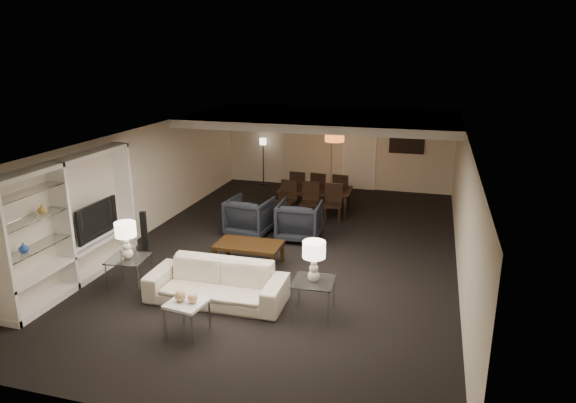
# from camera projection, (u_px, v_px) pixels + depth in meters

# --- Properties ---
(floor) EXTENTS (11.00, 11.00, 0.00)m
(floor) POSITION_uv_depth(u_px,v_px,m) (288.00, 250.00, 11.12)
(floor) COLOR black
(floor) RESTS_ON ground
(ceiling) EXTENTS (7.00, 11.00, 0.02)m
(ceiling) POSITION_uv_depth(u_px,v_px,m) (288.00, 135.00, 10.40)
(ceiling) COLOR silver
(ceiling) RESTS_ON ground
(wall_back) EXTENTS (7.00, 0.02, 2.50)m
(wall_back) POSITION_uv_depth(u_px,v_px,m) (337.00, 148.00, 15.83)
(wall_back) COLOR beige
(wall_back) RESTS_ON ground
(wall_front) EXTENTS (7.00, 0.02, 2.50)m
(wall_front) POSITION_uv_depth(u_px,v_px,m) (152.00, 325.00, 5.70)
(wall_front) COLOR beige
(wall_front) RESTS_ON ground
(wall_left) EXTENTS (0.02, 11.00, 2.50)m
(wall_left) POSITION_uv_depth(u_px,v_px,m) (140.00, 183.00, 11.68)
(wall_left) COLOR beige
(wall_left) RESTS_ON ground
(wall_right) EXTENTS (0.02, 11.00, 2.50)m
(wall_right) POSITION_uv_depth(u_px,v_px,m) (463.00, 208.00, 9.84)
(wall_right) COLOR beige
(wall_right) RESTS_ON ground
(ceiling_soffit) EXTENTS (7.00, 4.00, 0.20)m
(ceiling_soffit) POSITION_uv_depth(u_px,v_px,m) (324.00, 119.00, 13.65)
(ceiling_soffit) COLOR silver
(ceiling_soffit) RESTS_ON ceiling
(curtains) EXTENTS (1.50, 0.12, 2.40)m
(curtains) POSITION_uv_depth(u_px,v_px,m) (308.00, 148.00, 16.00)
(curtains) COLOR beige
(curtains) RESTS_ON wall_back
(door) EXTENTS (0.90, 0.05, 2.10)m
(door) POSITION_uv_depth(u_px,v_px,m) (359.00, 156.00, 15.67)
(door) COLOR silver
(door) RESTS_ON wall_back
(painting) EXTENTS (0.95, 0.04, 0.65)m
(painting) POSITION_uv_depth(u_px,v_px,m) (407.00, 142.00, 15.15)
(painting) COLOR #142D38
(painting) RESTS_ON wall_back
(media_unit) EXTENTS (0.38, 3.40, 2.35)m
(media_unit) POSITION_uv_depth(u_px,v_px,m) (73.00, 223.00, 9.26)
(media_unit) COLOR white
(media_unit) RESTS_ON wall_left
(pendant_light) EXTENTS (0.52, 0.52, 0.24)m
(pendant_light) POSITION_uv_depth(u_px,v_px,m) (335.00, 137.00, 13.71)
(pendant_light) COLOR #D8591E
(pendant_light) RESTS_ON ceiling_soffit
(sofa) EXTENTS (2.39, 0.96, 0.69)m
(sofa) POSITION_uv_depth(u_px,v_px,m) (217.00, 283.00, 8.78)
(sofa) COLOR beige
(sofa) RESTS_ON floor
(coffee_table) EXTENTS (1.31, 0.77, 0.47)m
(coffee_table) POSITION_uv_depth(u_px,v_px,m) (249.00, 254.00, 10.28)
(coffee_table) COLOR #301D0D
(coffee_table) RESTS_ON floor
(armchair_left) EXTENTS (1.04, 1.06, 0.88)m
(armchair_left) POSITION_uv_depth(u_px,v_px,m) (250.00, 216.00, 11.95)
(armchair_left) COLOR black
(armchair_left) RESTS_ON floor
(armchair_right) EXTENTS (0.99, 1.01, 0.88)m
(armchair_right) POSITION_uv_depth(u_px,v_px,m) (299.00, 221.00, 11.63)
(armchair_right) COLOR black
(armchair_right) RESTS_ON floor
(side_table_left) EXTENTS (0.72, 0.72, 0.61)m
(side_table_left) POSITION_uv_depth(u_px,v_px,m) (130.00, 274.00, 9.24)
(side_table_left) COLOR silver
(side_table_left) RESTS_ON floor
(side_table_right) EXTENTS (0.68, 0.68, 0.61)m
(side_table_right) POSITION_uv_depth(u_px,v_px,m) (313.00, 298.00, 8.34)
(side_table_right) COLOR silver
(side_table_right) RESTS_ON floor
(table_lamp_left) EXTENTS (0.38, 0.38, 0.67)m
(table_lamp_left) POSITION_uv_depth(u_px,v_px,m) (126.00, 240.00, 9.05)
(table_lamp_left) COLOR beige
(table_lamp_left) RESTS_ON side_table_left
(table_lamp_right) EXTENTS (0.38, 0.38, 0.67)m
(table_lamp_right) POSITION_uv_depth(u_px,v_px,m) (314.00, 261.00, 8.16)
(table_lamp_right) COLOR beige
(table_lamp_right) RESTS_ON side_table_right
(marble_table) EXTENTS (0.61, 0.61, 0.54)m
(marble_table) POSITION_uv_depth(u_px,v_px,m) (188.00, 318.00, 7.79)
(marble_table) COLOR white
(marble_table) RESTS_ON floor
(gold_gourd_a) EXTENTS (0.17, 0.17, 0.17)m
(gold_gourd_a) POSITION_uv_depth(u_px,v_px,m) (180.00, 296.00, 7.71)
(gold_gourd_a) COLOR tan
(gold_gourd_a) RESTS_ON marble_table
(gold_gourd_b) EXTENTS (0.15, 0.15, 0.15)m
(gold_gourd_b) POSITION_uv_depth(u_px,v_px,m) (193.00, 298.00, 7.66)
(gold_gourd_b) COLOR #EFB77E
(gold_gourd_b) RESTS_ON marble_table
(television) EXTENTS (1.16, 0.15, 0.67)m
(television) POSITION_uv_depth(u_px,v_px,m) (92.00, 219.00, 9.74)
(television) COLOR black
(television) RESTS_ON media_unit
(vase_blue) EXTENTS (0.17, 0.17, 0.17)m
(vase_blue) POSITION_uv_depth(u_px,v_px,m) (24.00, 248.00, 8.18)
(vase_blue) COLOR #2651A6
(vase_blue) RESTS_ON media_unit
(vase_amber) EXTENTS (0.16, 0.16, 0.17)m
(vase_amber) POSITION_uv_depth(u_px,v_px,m) (42.00, 209.00, 8.50)
(vase_amber) COLOR #BB8E3E
(vase_amber) RESTS_ON media_unit
(floor_speaker) EXTENTS (0.13, 0.13, 0.98)m
(floor_speaker) POSITION_uv_depth(u_px,v_px,m) (144.00, 234.00, 10.67)
(floor_speaker) COLOR black
(floor_speaker) RESTS_ON floor
(dining_table) EXTENTS (1.93, 1.14, 0.66)m
(dining_table) POSITION_uv_depth(u_px,v_px,m) (315.00, 201.00, 13.50)
(dining_table) COLOR black
(dining_table) RESTS_ON floor
(chair_nl) EXTENTS (0.50, 0.50, 0.98)m
(chair_nl) POSITION_uv_depth(u_px,v_px,m) (286.00, 200.00, 13.02)
(chair_nl) COLOR black
(chair_nl) RESTS_ON floor
(chair_nm) EXTENTS (0.47, 0.47, 0.98)m
(chair_nm) POSITION_uv_depth(u_px,v_px,m) (309.00, 202.00, 12.86)
(chair_nm) COLOR black
(chair_nm) RESTS_ON floor
(chair_nr) EXTENTS (0.50, 0.50, 0.98)m
(chair_nr) POSITION_uv_depth(u_px,v_px,m) (333.00, 204.00, 12.70)
(chair_nr) COLOR black
(chair_nr) RESTS_ON floor
(chair_fl) EXTENTS (0.46, 0.46, 0.98)m
(chair_fl) POSITION_uv_depth(u_px,v_px,m) (299.00, 188.00, 14.21)
(chair_fl) COLOR black
(chair_fl) RESTS_ON floor
(chair_fm) EXTENTS (0.51, 0.51, 0.98)m
(chair_fm) POSITION_uv_depth(u_px,v_px,m) (320.00, 189.00, 14.06)
(chair_fm) COLOR black
(chair_fm) RESTS_ON floor
(chair_fr) EXTENTS (0.50, 0.50, 0.98)m
(chair_fr) POSITION_uv_depth(u_px,v_px,m) (342.00, 191.00, 13.90)
(chair_fr) COLOR black
(chair_fr) RESTS_ON floor
(floor_lamp) EXTENTS (0.26, 0.26, 1.48)m
(floor_lamp) POSITION_uv_depth(u_px,v_px,m) (263.00, 161.00, 16.30)
(floor_lamp) COLOR black
(floor_lamp) RESTS_ON floor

